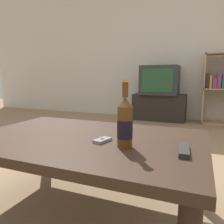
{
  "coord_description": "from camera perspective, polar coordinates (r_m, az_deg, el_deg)",
  "views": [
    {
      "loc": [
        0.54,
        -0.95,
        0.71
      ],
      "look_at": [
        0.06,
        0.21,
        0.51
      ],
      "focal_mm": 35.0,
      "sensor_mm": 36.0,
      "label": 1
    }
  ],
  "objects": [
    {
      "name": "television",
      "position": [
        3.77,
        12.43,
        8.11
      ],
      "size": [
        0.6,
        0.52,
        0.47
      ],
      "color": "#2D2D2D",
      "rests_on": "tv_stand"
    },
    {
      "name": "bookshelf",
      "position": [
        3.77,
        25.93,
        6.08
      ],
      "size": [
        0.44,
        0.3,
        1.09
      ],
      "color": "tan",
      "rests_on": "ground_plane"
    },
    {
      "name": "cell_phone",
      "position": [
        1.03,
        -2.53,
        -7.37
      ],
      "size": [
        0.07,
        0.1,
        0.02
      ],
      "rotation": [
        0.0,
        0.0,
        -0.24
      ],
      "color": "gray",
      "rests_on": "coffee_table"
    },
    {
      "name": "back_wall",
      "position": [
        4.06,
        15.05,
        16.9
      ],
      "size": [
        8.0,
        0.05,
        2.6
      ],
      "color": "beige",
      "rests_on": "ground_plane"
    },
    {
      "name": "coffee_table",
      "position": [
        1.15,
        -6.98,
        -8.95
      ],
      "size": [
        1.18,
        0.77,
        0.41
      ],
      "color": "#332116",
      "rests_on": "ground_plane"
    },
    {
      "name": "tv_stand",
      "position": [
        3.8,
        12.22,
        1.23
      ],
      "size": [
        0.86,
        0.38,
        0.44
      ],
      "color": "#28231E",
      "rests_on": "ground_plane"
    },
    {
      "name": "ground_plane",
      "position": [
        1.3,
        -6.66,
        -24.1
      ],
      "size": [
        12.0,
        12.0,
        0.0
      ],
      "primitive_type": "plane",
      "color": "#937556"
    },
    {
      "name": "remote_control",
      "position": [
        0.93,
        18.26,
        -9.43
      ],
      "size": [
        0.05,
        0.16,
        0.02
      ],
      "rotation": [
        0.0,
        0.0,
        0.09
      ],
      "color": "#282828",
      "rests_on": "coffee_table"
    },
    {
      "name": "beer_bottle",
      "position": [
        0.93,
        3.39,
        -2.89
      ],
      "size": [
        0.07,
        0.07,
        0.29
      ],
      "color": "#563314",
      "rests_on": "coffee_table"
    }
  ]
}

